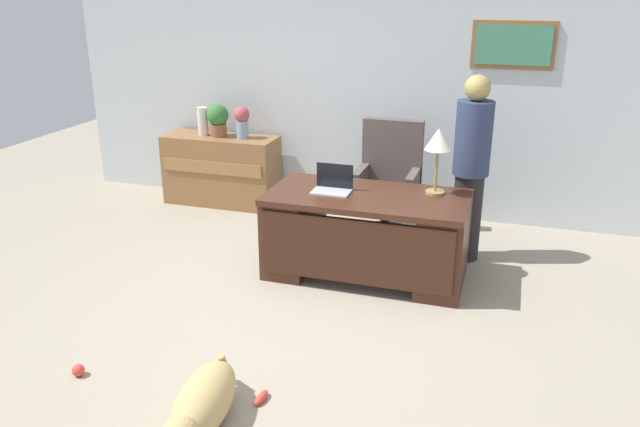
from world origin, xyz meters
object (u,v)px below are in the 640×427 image
object	(u,v)px
armchair	(388,185)
desk	(366,233)
credenza	(222,170)
laptop	(333,185)
potted_plant	(218,119)
person_standing	(471,167)
dog_toy_bone	(261,397)
vase_empty	(203,121)
desk_lamp	(438,143)
dog_lying	(202,404)
vase_with_flowers	(242,121)
dog_toy_ball	(78,370)

from	to	relation	value
armchair	desk	bearing A→B (deg)	-88.34
armchair	credenza	bearing A→B (deg)	170.67
armchair	laptop	world-z (taller)	armchair
credenza	potted_plant	distance (m)	0.59
person_standing	dog_toy_bone	distance (m)	2.85
credenza	armchair	world-z (taller)	armchair
person_standing	vase_empty	world-z (taller)	person_standing
credenza	armchair	size ratio (longest dim) A/B	1.13
desk	armchair	world-z (taller)	armchair
armchair	desk_lamp	distance (m)	1.21
vase_empty	potted_plant	xyz separation A→B (m)	(0.19, 0.00, 0.04)
credenza	dog_lying	distance (m)	3.94
desk	potted_plant	size ratio (longest dim) A/B	4.65
credenza	desk_lamp	world-z (taller)	desk_lamp
vase_with_flowers	vase_empty	distance (m)	0.48
laptop	potted_plant	size ratio (longest dim) A/B	0.89
desk	dog_toy_ball	size ratio (longest dim) A/B	20.71
credenza	vase_with_flowers	distance (m)	0.65
person_standing	laptop	xyz separation A→B (m)	(-1.08, -0.63, -0.07)
desk	vase_empty	bearing A→B (deg)	148.07
dog_toy_ball	dog_toy_bone	bearing A→B (deg)	5.35
desk_lamp	dog_toy_bone	world-z (taller)	desk_lamp
credenza	armchair	xyz separation A→B (m)	(1.99, -0.33, 0.11)
credenza	potted_plant	size ratio (longest dim) A/B	3.57
desk	dog_toy_bone	world-z (taller)	desk
credenza	person_standing	xyz separation A→B (m)	(2.81, -0.73, 0.47)
armchair	vase_empty	xyz separation A→B (m)	(-2.19, 0.33, 0.44)
vase_with_flowers	potted_plant	bearing A→B (deg)	-180.00
vase_with_flowers	dog_toy_ball	xyz separation A→B (m)	(0.32, -3.39, -0.94)
vase_empty	laptop	bearing A→B (deg)	-35.31
potted_plant	dog_toy_ball	distance (m)	3.58
desk	vase_with_flowers	distance (m)	2.30
desk	person_standing	distance (m)	1.12
laptop	dog_toy_ball	world-z (taller)	laptop
dog_lying	potted_plant	world-z (taller)	potted_plant
person_standing	vase_with_flowers	distance (m)	2.63
desk_lamp	dog_toy_ball	bearing A→B (deg)	-131.26
desk_lamp	person_standing	bearing A→B (deg)	60.51
armchair	vase_with_flowers	xyz separation A→B (m)	(-1.71, 0.33, 0.48)
desk_lamp	potted_plant	bearing A→B (deg)	155.58
person_standing	credenza	bearing A→B (deg)	165.48
person_standing	dog_toy_bone	bearing A→B (deg)	-110.77
credenza	desk_lamp	xyz separation A→B (m)	(2.56, -1.17, 0.78)
credenza	vase_empty	size ratio (longest dim) A/B	4.08
person_standing	dog_toy_ball	bearing A→B (deg)	-129.56
dog_lying	vase_empty	size ratio (longest dim) A/B	2.72
laptop	armchair	bearing A→B (deg)	75.21
desk_lamp	vase_empty	size ratio (longest dim) A/B	1.77
armchair	dog_toy_bone	distance (m)	2.99
person_standing	dog_lying	bearing A→B (deg)	-112.63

